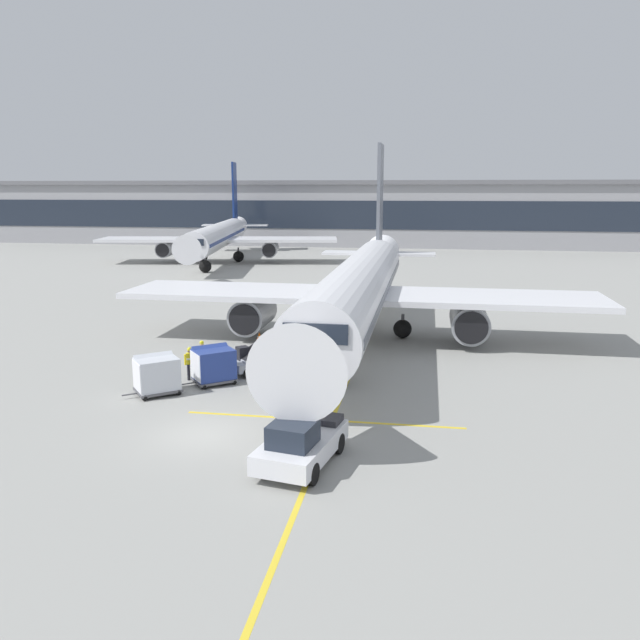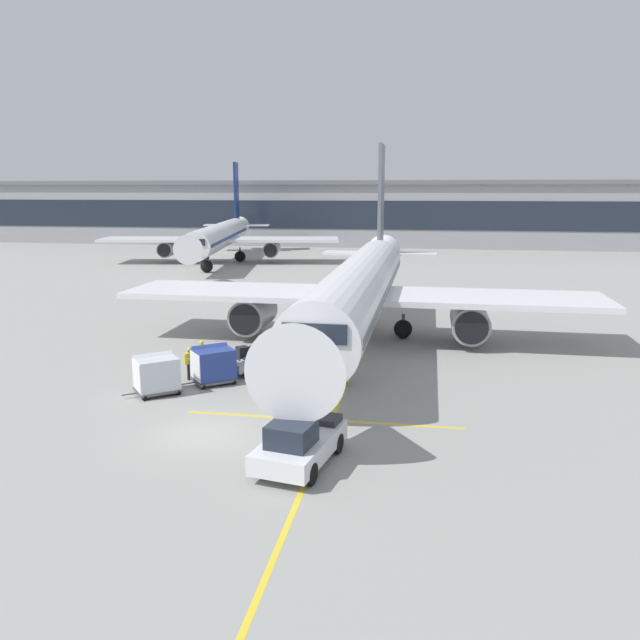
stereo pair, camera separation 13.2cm
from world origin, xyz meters
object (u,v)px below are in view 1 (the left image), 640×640
Objects in this scene: distant_airplane at (219,236)px; baggage_cart_lead at (213,364)px; belt_loader at (265,354)px; baggage_cart_second at (157,374)px; pushback_tug at (301,443)px; parked_airplane at (359,288)px; ground_crew_by_loader at (202,354)px; ground_crew_by_carts at (190,361)px; safety_cone_engine_keepout at (259,337)px.

baggage_cart_lead is at bearing -72.10° from distant_airplane.
belt_loader is 0.12× the size of distant_airplane.
baggage_cart_second is 10.67m from pushback_tug.
parked_airplane reaches higher than belt_loader.
parked_airplane is 11.93m from ground_crew_by_loader.
ground_crew_by_carts is (-0.12, -1.48, 0.00)m from ground_crew_by_loader.
distant_airplane is (-22.75, 59.98, 2.67)m from pushback_tug.
belt_loader is (-4.26, -8.14, -2.47)m from parked_airplane.
belt_loader is at bearing 14.04° from ground_crew_by_loader.
baggage_cart_lead is 1.00× the size of baggage_cart_second.
distant_airplane is at bearing 110.77° from pushback_tug.
distant_airplane is at bearing 119.42° from parked_airplane.
pushback_tug is at bearing -50.15° from ground_crew_by_carts.
pushback_tug is at bearing -38.71° from baggage_cart_second.
ground_crew_by_carts is at bearing 129.85° from pushback_tug.
parked_airplane is 19.64m from pushback_tug.
baggage_cart_lead is 53.92m from distant_airplane.
ground_crew_by_loader is at bearing 124.46° from baggage_cart_lead.
baggage_cart_second reaches higher than pushback_tug.
baggage_cart_second is 1.50× the size of ground_crew_by_carts.
belt_loader is at bearing 48.27° from baggage_cart_second.
distant_airplane reaches higher than parked_airplane.
safety_cone_engine_keepout is at bearing -68.61° from distant_airplane.
baggage_cart_second reaches higher than safety_cone_engine_keepout.
belt_loader is 4.09m from ground_crew_by_carts.
parked_airplane is 15.51m from baggage_cart_second.
baggage_cart_second is at bearing -103.13° from ground_crew_by_loader.
ground_crew_by_carts is at bearing 166.70° from baggage_cart_lead.
belt_loader is 1.77× the size of baggage_cart_second.
ground_crew_by_loader is at bearing 125.22° from pushback_tug.
pushback_tug is (6.19, -8.72, -0.17)m from baggage_cart_lead.
belt_loader is 1.77× the size of baggage_cart_lead.
belt_loader is 6.47m from safety_cone_engine_keepout.
ground_crew_by_carts is 2.60× the size of safety_cone_engine_keepout.
pushback_tug is 2.71× the size of ground_crew_by_carts.
baggage_cart_second is at bearing -74.85° from distant_airplane.
safety_cone_engine_keepout is at bearing 109.26° from pushback_tug.
distant_airplane is at bearing 110.92° from belt_loader.
baggage_cart_lead is 3.91× the size of safety_cone_engine_keepout.
baggage_cart_second is at bearing -123.33° from parked_airplane.
safety_cone_engine_keepout is (2.22, 10.81, -0.67)m from baggage_cart_second.
baggage_cart_second is 2.50m from ground_crew_by_carts.
distant_airplane is (-15.33, 49.46, 2.49)m from ground_crew_by_loader.
distant_airplane reaches higher than belt_loader.
ground_crew_by_carts is (-7.64, -10.43, -2.40)m from parked_airplane.
ground_crew_by_carts is (0.77, 2.37, -0.00)m from baggage_cart_second.
parked_airplane is 9.51m from belt_loader.
ground_crew_by_carts is (-1.36, 0.32, -0.00)m from baggage_cart_lead.
ground_crew_by_carts is (-7.55, 9.04, 0.17)m from pushback_tug.
distant_airplane is (-15.20, 50.93, 2.49)m from ground_crew_by_carts.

